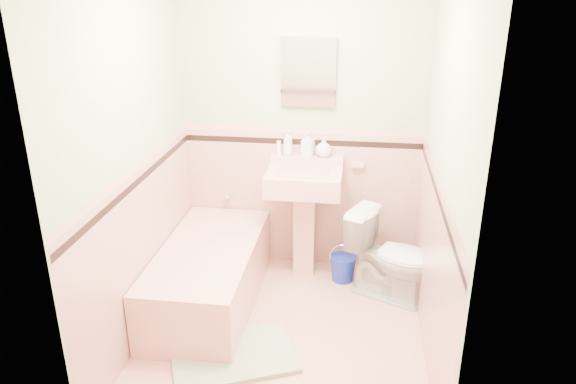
# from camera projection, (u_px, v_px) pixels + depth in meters

# --- Properties ---
(floor) EXTENTS (2.20, 2.20, 0.00)m
(floor) POSITION_uv_depth(u_px,v_px,m) (283.00, 333.00, 3.97)
(floor) COLOR #E7A297
(floor) RESTS_ON ground
(wall_back) EXTENTS (2.50, 0.00, 2.50)m
(wall_back) POSITION_uv_depth(u_px,v_px,m) (302.00, 126.00, 4.52)
(wall_back) COLOR #F7E8CA
(wall_back) RESTS_ON ground
(wall_front) EXTENTS (2.50, 0.00, 2.50)m
(wall_front) POSITION_uv_depth(u_px,v_px,m) (248.00, 249.00, 2.49)
(wall_front) COLOR #F7E8CA
(wall_front) RESTS_ON ground
(wall_left) EXTENTS (0.00, 2.50, 2.50)m
(wall_left) POSITION_uv_depth(u_px,v_px,m) (134.00, 163.00, 3.63)
(wall_left) COLOR #F7E8CA
(wall_left) RESTS_ON ground
(wall_right) EXTENTS (0.00, 2.50, 2.50)m
(wall_right) POSITION_uv_depth(u_px,v_px,m) (443.00, 177.00, 3.38)
(wall_right) COLOR #F7E8CA
(wall_right) RESTS_ON ground
(wainscot_back) EXTENTS (2.00, 0.00, 2.00)m
(wainscot_back) POSITION_uv_depth(u_px,v_px,m) (301.00, 200.00, 4.75)
(wainscot_back) COLOR #E9A79C
(wainscot_back) RESTS_ON ground
(wainscot_front) EXTENTS (2.00, 0.00, 2.00)m
(wainscot_front) POSITION_uv_depth(u_px,v_px,m) (252.00, 364.00, 2.74)
(wainscot_front) COLOR #E9A79C
(wainscot_front) RESTS_ON ground
(wainscot_left) EXTENTS (0.00, 2.20, 2.20)m
(wainscot_left) POSITION_uv_depth(u_px,v_px,m) (145.00, 251.00, 3.87)
(wainscot_left) COLOR #E9A79C
(wainscot_left) RESTS_ON ground
(wainscot_right) EXTENTS (0.00, 2.20, 2.20)m
(wainscot_right) POSITION_uv_depth(u_px,v_px,m) (431.00, 270.00, 3.62)
(wainscot_right) COLOR #E9A79C
(wainscot_right) RESTS_ON ground
(accent_back) EXTENTS (2.00, 0.00, 2.00)m
(accent_back) POSITION_uv_depth(u_px,v_px,m) (302.00, 142.00, 4.55)
(accent_back) COLOR black
(accent_back) RESTS_ON ground
(accent_front) EXTENTS (2.00, 0.00, 2.00)m
(accent_front) POSITION_uv_depth(u_px,v_px,m) (249.00, 272.00, 2.56)
(accent_front) COLOR black
(accent_front) RESTS_ON ground
(accent_left) EXTENTS (0.00, 2.20, 2.20)m
(accent_left) POSITION_uv_depth(u_px,v_px,m) (138.00, 182.00, 3.68)
(accent_left) COLOR black
(accent_left) RESTS_ON ground
(accent_right) EXTENTS (0.00, 2.20, 2.20)m
(accent_right) POSITION_uv_depth(u_px,v_px,m) (438.00, 197.00, 3.43)
(accent_right) COLOR black
(accent_right) RESTS_ON ground
(cap_back) EXTENTS (2.00, 0.00, 2.00)m
(cap_back) POSITION_uv_depth(u_px,v_px,m) (302.00, 130.00, 4.51)
(cap_back) COLOR pink
(cap_back) RESTS_ON ground
(cap_front) EXTENTS (2.00, 0.00, 2.00)m
(cap_front) POSITION_uv_depth(u_px,v_px,m) (249.00, 253.00, 2.52)
(cap_front) COLOR pink
(cap_front) RESTS_ON ground
(cap_left) EXTENTS (0.00, 2.20, 2.20)m
(cap_left) POSITION_uv_depth(u_px,v_px,m) (137.00, 168.00, 3.64)
(cap_left) COLOR pink
(cap_left) RESTS_ON ground
(cap_right) EXTENTS (0.00, 2.20, 2.20)m
(cap_right) POSITION_uv_depth(u_px,v_px,m) (440.00, 182.00, 3.39)
(cap_right) COLOR pink
(cap_right) RESTS_ON ground
(bathtub) EXTENTS (0.70, 1.50, 0.45)m
(bathtub) POSITION_uv_depth(u_px,v_px,m) (209.00, 277.00, 4.27)
(bathtub) COLOR #E1A298
(bathtub) RESTS_ON floor
(tub_faucet) EXTENTS (0.04, 0.12, 0.04)m
(tub_faucet) POSITION_uv_depth(u_px,v_px,m) (229.00, 194.00, 4.78)
(tub_faucet) COLOR silver
(tub_faucet) RESTS_ON wall_back
(sink) EXTENTS (0.60, 0.50, 0.95)m
(sink) POSITION_uv_depth(u_px,v_px,m) (304.00, 224.00, 4.58)
(sink) COLOR #E1A298
(sink) RESTS_ON floor
(sink_faucet) EXTENTS (0.02, 0.02, 0.10)m
(sink_faucet) POSITION_uv_depth(u_px,v_px,m) (306.00, 165.00, 4.53)
(sink_faucet) COLOR silver
(sink_faucet) RESTS_ON sink
(medicine_cabinet) EXTENTS (0.44, 0.04, 0.54)m
(medicine_cabinet) POSITION_uv_depth(u_px,v_px,m) (308.00, 72.00, 4.32)
(medicine_cabinet) COLOR white
(medicine_cabinet) RESTS_ON wall_back
(soap_dish) EXTENTS (0.11, 0.06, 0.04)m
(soap_dish) POSITION_uv_depth(u_px,v_px,m) (358.00, 165.00, 4.53)
(soap_dish) COLOR #E1A298
(soap_dish) RESTS_ON wall_back
(soap_bottle_left) EXTENTS (0.11, 0.11, 0.21)m
(soap_bottle_left) POSITION_uv_depth(u_px,v_px,m) (288.00, 143.00, 4.53)
(soap_bottle_left) COLOR #B2B2B2
(soap_bottle_left) RESTS_ON sink
(soap_bottle_mid) EXTENTS (0.11, 0.11, 0.20)m
(soap_bottle_mid) POSITION_uv_depth(u_px,v_px,m) (308.00, 144.00, 4.51)
(soap_bottle_mid) COLOR #B2B2B2
(soap_bottle_mid) RESTS_ON sink
(soap_bottle_right) EXTENTS (0.16, 0.16, 0.17)m
(soap_bottle_right) POSITION_uv_depth(u_px,v_px,m) (324.00, 147.00, 4.50)
(soap_bottle_right) COLOR #B2B2B2
(soap_bottle_right) RESTS_ON sink
(tube) EXTENTS (0.04, 0.04, 0.12)m
(tube) POSITION_uv_depth(u_px,v_px,m) (279.00, 148.00, 4.55)
(tube) COLOR white
(tube) RESTS_ON sink
(toilet) EXTENTS (0.80, 0.65, 0.71)m
(toilet) POSITION_uv_depth(u_px,v_px,m) (392.00, 257.00, 4.30)
(toilet) COLOR white
(toilet) RESTS_ON floor
(bucket) EXTENTS (0.27, 0.27, 0.22)m
(bucket) POSITION_uv_depth(u_px,v_px,m) (343.00, 268.00, 4.62)
(bucket) COLOR #1125A3
(bucket) RESTS_ON floor
(bath_mat) EXTENTS (0.96, 0.82, 0.03)m
(bath_mat) POSITION_uv_depth(u_px,v_px,m) (233.00, 356.00, 3.70)
(bath_mat) COLOR #98A98D
(bath_mat) RESTS_ON floor
(shoe) EXTENTS (0.16, 0.11, 0.06)m
(shoe) POSITION_uv_depth(u_px,v_px,m) (214.00, 346.00, 3.73)
(shoe) COLOR #BF1E59
(shoe) RESTS_ON bath_mat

